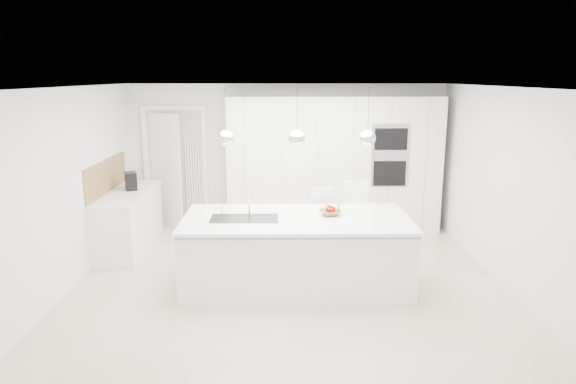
{
  "coord_description": "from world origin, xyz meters",
  "views": [
    {
      "loc": [
        -0.07,
        -6.44,
        2.63
      ],
      "look_at": [
        0.0,
        0.3,
        1.1
      ],
      "focal_mm": 32.0,
      "sensor_mm": 36.0,
      "label": 1
    }
  ],
  "objects_px": {
    "island_base": "(296,254)",
    "bar_stool_right": "(357,223)",
    "espresso_machine": "(131,181)",
    "bar_stool_left": "(322,228)",
    "fruit_bowl": "(330,212)"
  },
  "relations": [
    {
      "from": "espresso_machine",
      "to": "bar_stool_right",
      "type": "distance_m",
      "value": 3.53
    },
    {
      "from": "espresso_machine",
      "to": "bar_stool_left",
      "type": "height_order",
      "value": "espresso_machine"
    },
    {
      "from": "island_base",
      "to": "bar_stool_right",
      "type": "relative_size",
      "value": 2.45
    },
    {
      "from": "island_base",
      "to": "bar_stool_left",
      "type": "relative_size",
      "value": 2.59
    },
    {
      "from": "espresso_machine",
      "to": "bar_stool_right",
      "type": "height_order",
      "value": "espresso_machine"
    },
    {
      "from": "island_base",
      "to": "bar_stool_right",
      "type": "xyz_separation_m",
      "value": [
        0.88,
        0.89,
        0.14
      ]
    },
    {
      "from": "bar_stool_right",
      "to": "espresso_machine",
      "type": "bearing_deg",
      "value": 179.87
    },
    {
      "from": "island_base",
      "to": "bar_stool_left",
      "type": "bearing_deg",
      "value": 64.01
    },
    {
      "from": "fruit_bowl",
      "to": "bar_stool_right",
      "type": "xyz_separation_m",
      "value": [
        0.45,
        0.74,
        -0.36
      ]
    },
    {
      "from": "fruit_bowl",
      "to": "bar_stool_left",
      "type": "height_order",
      "value": "bar_stool_left"
    },
    {
      "from": "fruit_bowl",
      "to": "espresso_machine",
      "type": "xyz_separation_m",
      "value": [
        -2.96,
        1.53,
        0.1
      ]
    },
    {
      "from": "bar_stool_left",
      "to": "fruit_bowl",
      "type": "bearing_deg",
      "value": -102.88
    },
    {
      "from": "fruit_bowl",
      "to": "espresso_machine",
      "type": "relative_size",
      "value": 1.02
    },
    {
      "from": "bar_stool_left",
      "to": "bar_stool_right",
      "type": "relative_size",
      "value": 0.95
    },
    {
      "from": "bar_stool_right",
      "to": "fruit_bowl",
      "type": "bearing_deg",
      "value": -108.45
    }
  ]
}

